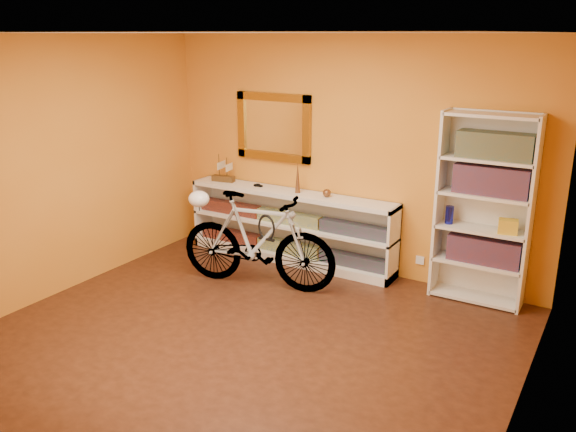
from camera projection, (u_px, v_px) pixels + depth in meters
The scene contains 24 objects.
floor at pixel (248, 338), 5.27m from camera, with size 4.50×4.00×0.01m, color black.
ceiling at pixel (241, 32), 4.49m from camera, with size 4.50×4.00×0.01m, color silver.
back_wall at pixel (348, 156), 6.53m from camera, with size 4.50×0.01×2.60m, color orange.
left_wall at pixel (62, 167), 5.98m from camera, with size 0.01×4.00×2.60m, color orange.
right_wall at pixel (535, 245), 3.78m from camera, with size 0.01×4.00×2.60m, color orange.
gilt_mirror at pixel (273, 127), 6.88m from camera, with size 0.98×0.06×0.78m, color #876318.
wall_socket at pixel (420, 260), 6.38m from camera, with size 0.09×0.01×0.09m, color silver.
console_unit at pixel (290, 226), 6.94m from camera, with size 2.60×0.35×0.85m, color silver, non-canonical shape.
cd_row_lower at pixel (289, 247), 7.00m from camera, with size 2.50×0.13×0.14m, color black.
cd_row_upper at pixel (289, 218), 6.89m from camera, with size 2.50×0.13×0.14m, color navy.
model_ship at pixel (223, 168), 7.23m from camera, with size 0.28×0.11×0.34m, color #402A12, non-canonical shape.
toy_car at pixel (258, 187), 7.03m from camera, with size 0.00×0.00×0.00m, color black.
bronze_ornament at pixel (298, 177), 6.71m from camera, with size 0.06×0.06×0.36m, color brown.
decorative_orb at pixel (327, 193), 6.57m from camera, with size 0.09×0.09×0.09m, color brown.
bookcase at pixel (483, 210), 5.74m from camera, with size 0.90×0.30×1.90m, color silver, non-canonical shape.
book_row_a at pixel (485, 250), 5.84m from camera, with size 0.70×0.22×0.26m, color maroon.
book_row_b at pixel (492, 180), 5.63m from camera, with size 0.70×0.22×0.28m, color maroon.
book_row_c at pixel (496, 145), 5.53m from camera, with size 0.70×0.22×0.25m, color #195158.
travel_mug at pixel (449, 215), 5.91m from camera, with size 0.08×0.08×0.18m, color #161A9A.
red_tin at pixel (469, 147), 5.69m from camera, with size 0.13×0.13×0.17m, color maroon.
yellow_bag at pixel (508, 227), 5.62m from camera, with size 0.18×0.12×0.14m, color gold.
bicycle at pixel (257, 240), 6.20m from camera, with size 1.75×0.45×1.03m, color silver.
helmet at pixel (199, 199), 6.30m from camera, with size 0.23×0.22×0.17m, color white.
u_lock at pixel (266, 227), 6.12m from camera, with size 0.20×0.20×0.02m, color black.
Camera 1 is at (2.71, -3.87, 2.59)m, focal length 36.84 mm.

